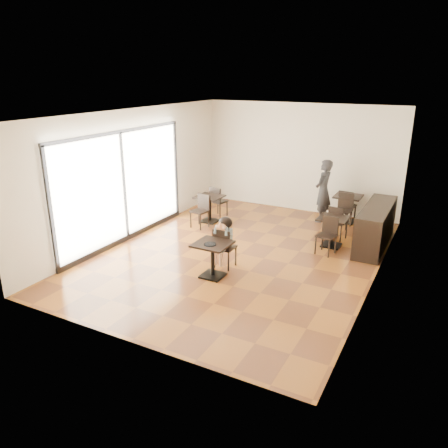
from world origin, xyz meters
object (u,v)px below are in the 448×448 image
Objects in this scene: child at (225,242)px; child_table at (213,260)px; cafe_table_left at (210,209)px; chair_back_a at (347,206)px; chair_back_b at (343,211)px; adult_patron at (323,191)px; chair_mid_b at (326,236)px; cafe_table_back at (347,209)px; chair_left_b at (200,211)px; chair_left_a at (219,201)px; child_chair at (225,247)px; cafe_table_mid at (332,232)px; chair_mid_a at (338,222)px.

child_table is at bearing -90.00° from child.
child is 1.51× the size of cafe_table_left.
chair_back_a is 0.51m from chair_back_b.
adult_patron is 2.47m from chair_mid_b.
child_table is at bearing -108.50° from cafe_table_back.
child is 1.25× the size of chair_left_b.
chair_left_a is at bearing 90.00° from cafe_table_left.
cafe_table_left is (-2.79, -1.54, -0.51)m from adult_patron.
child_chair is 1.20× the size of cafe_table_left.
chair_back_b reaches higher than chair_mid_b.
cafe_table_mid is 0.55m from chair_mid_a.
cafe_table_mid is 2.02m from cafe_table_back.
chair_back_b is (3.44, 1.84, 0.01)m from chair_left_b.
chair_left_a is at bearing -59.31° from child_chair.
adult_patron is 0.86m from cafe_table_back.
chair_left_a is (-1.81, 3.05, -0.11)m from child.
child_chair is 0.97× the size of chair_back_b.
chair_mid_a is at bearing 101.35° from chair_mid_b.
chair_mid_a is (0.00, 0.55, 0.07)m from cafe_table_mid.
child is at bearing 129.98° from chair_left_a.
adult_patron is at bearing -46.68° from chair_mid_a.
chair_left_b is at bearing -174.67° from cafe_table_mid.
chair_back_a reaches higher than cafe_table_back.
child_table is 0.66× the size of child.
chair_mid_a is 1.47m from chair_back_a.
chair_back_a is at bearing 0.00° from cafe_table_back.
child_table is at bearing 90.00° from child_chair.
child_chair is 4.60m from cafe_table_back.
child_chair is 1.02× the size of chair_mid_a.
chair_back_b is at bearing -158.50° from chair_left_a.
chair_back_a is (0.65, 0.26, -0.42)m from adult_patron.
cafe_table_back is at bearing 93.03° from cafe_table_mid.
cafe_table_mid is at bearing 101.35° from chair_mid_b.
child is 4.13m from chair_back_b.
adult_patron is 2.01× the size of chair_mid_b.
cafe_table_left is (-1.81, 3.05, 0.00)m from child_table.
chair_mid_a is 3.65m from chair_left_b.
adult_patron reaches higher than child.
chair_back_a is at bearing -150.73° from chair_left_a.
adult_patron is at bearing 28.99° from cafe_table_left.
child is 1.29× the size of chair_mid_a.
child_table is at bearing -115.80° from chair_mid_b.
chair_mid_a is 3.55m from chair_left_a.
cafe_table_left is at bearing 34.55° from chair_back_a.
child_chair is at bearing 90.00° from child_table.
chair_back_a and chair_back_b have the same top height.
chair_left_b reaches higher than chair_mid_a.
chair_back_a is at bearing 96.92° from chair_back_b.
adult_patron is 1.96× the size of chair_left_a.
child_chair is at bearing -123.59° from chair_mid_b.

